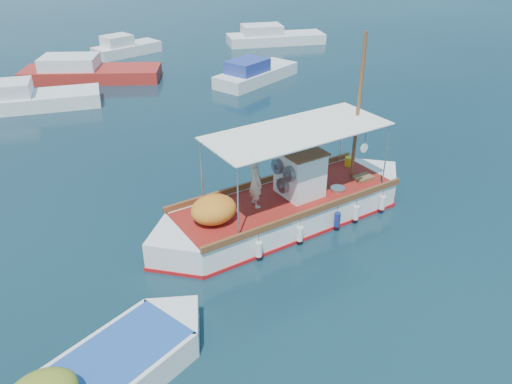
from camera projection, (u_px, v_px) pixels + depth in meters
ground at (276, 229)px, 17.57m from camera, size 160.00×160.00×0.00m
fishing_caique at (285, 208)px, 17.74m from camera, size 10.77×3.13×6.57m
bg_boat_nw at (21, 100)px, 28.25m from camera, size 8.39×4.42×1.80m
bg_boat_n at (88, 73)px, 33.22m from camera, size 9.18×6.78×1.80m
bg_boat_ne at (255, 74)px, 32.83m from camera, size 6.75×4.25×1.80m
bg_boat_e at (273, 38)px, 42.66m from camera, size 8.61×5.07×1.80m
bg_boat_far_n at (125, 49)px, 39.18m from camera, size 5.55×3.13×1.80m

